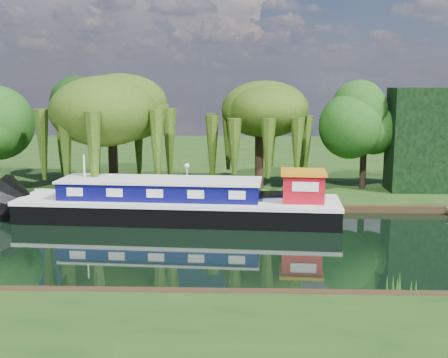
{
  "coord_description": "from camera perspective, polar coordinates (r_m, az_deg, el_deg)",
  "views": [
    {
      "loc": [
        4.51,
        -29.93,
        8.77
      ],
      "look_at": [
        3.39,
        5.02,
        2.8
      ],
      "focal_mm": 45.0,
      "sensor_mm": 36.0,
      "label": 1
    }
  ],
  "objects": [
    {
      "name": "willow_left",
      "position": [
        42.62,
        -11.35,
        6.66
      ],
      "size": [
        7.13,
        7.13,
        8.54
      ],
      "color": "black",
      "rests_on": "far_bank"
    },
    {
      "name": "tree_far_right",
      "position": [
        45.83,
        14.1,
        5.34
      ],
      "size": [
        4.5,
        4.5,
        7.36
      ],
      "color": "black",
      "rests_on": "far_bank"
    },
    {
      "name": "mooring_posts",
      "position": [
        39.44,
        -5.5,
        -1.79
      ],
      "size": [
        19.16,
        0.16,
        1.0
      ],
      "color": "silver",
      "rests_on": "far_bank"
    },
    {
      "name": "reeds_near",
      "position": [
        23.93,
        7.53,
        -10.48
      ],
      "size": [
        33.7,
        1.5,
        1.1
      ],
      "color": "#1F4712",
      "rests_on": "ground"
    },
    {
      "name": "willow_right",
      "position": [
        44.55,
        3.64,
        6.17
      ],
      "size": [
        6.3,
        6.3,
        7.67
      ],
      "color": "black",
      "rests_on": "far_bank"
    },
    {
      "name": "ground",
      "position": [
        31.51,
        -6.5,
        -6.53
      ],
      "size": [
        120.0,
        120.0,
        0.0
      ],
      "primitive_type": "plane",
      "color": "black"
    },
    {
      "name": "conifer_hedge",
      "position": [
        46.46,
        20.05,
        3.77
      ],
      "size": [
        6.0,
        3.0,
        8.0
      ],
      "primitive_type": "cube",
      "color": "black",
      "rests_on": "far_bank"
    },
    {
      "name": "lamppost",
      "position": [
        41.12,
        -3.78,
        0.78
      ],
      "size": [
        0.36,
        0.36,
        2.56
      ],
      "color": "silver",
      "rests_on": "far_bank"
    },
    {
      "name": "tree_far_mid",
      "position": [
        50.19,
        -13.04,
        6.36
      ],
      "size": [
        4.98,
        4.98,
        8.15
      ],
      "color": "black",
      "rests_on": "far_bank"
    },
    {
      "name": "dutch_barge",
      "position": [
        36.47,
        -4.42,
        -2.51
      ],
      "size": [
        20.98,
        6.06,
        4.37
      ],
      "rotation": [
        0.0,
        0.0,
        -0.07
      ],
      "color": "black",
      "rests_on": "ground"
    },
    {
      "name": "narrowboat",
      "position": [
        36.85,
        2.11,
        -3.08
      ],
      "size": [
        12.28,
        4.25,
        1.77
      ],
      "rotation": [
        0.0,
        0.0,
        0.19
      ],
      "color": "navy",
      "rests_on": "ground"
    },
    {
      "name": "far_bank",
      "position": [
        64.65,
        -2.18,
        2.09
      ],
      "size": [
        120.0,
        52.0,
        0.45
      ],
      "primitive_type": "cube",
      "color": "#15340E",
      "rests_on": "ground"
    }
  ]
}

